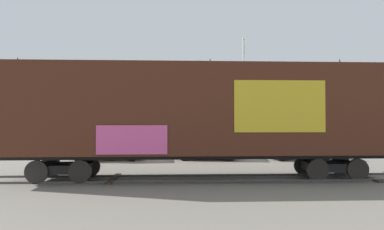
% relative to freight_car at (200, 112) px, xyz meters
% --- Properties ---
extents(ground_plane, '(260.00, 260.00, 0.00)m').
position_rel_freight_car_xyz_m(ground_plane, '(0.58, 0.00, -2.88)').
color(ground_plane, slate).
extents(track, '(60.00, 2.59, 0.08)m').
position_rel_freight_car_xyz_m(track, '(0.75, 0.00, -2.85)').
color(track, '#4C4742').
rests_on(track, ground_plane).
extents(freight_car, '(16.21, 3.12, 5.03)m').
position_rel_freight_car_xyz_m(freight_car, '(0.00, 0.00, 0.00)').
color(freight_car, '#472316').
rests_on(freight_car, ground_plane).
extents(flagpole, '(0.46, 1.43, 9.06)m').
position_rel_freight_car_xyz_m(flagpole, '(4.32, 11.68, 2.71)').
color(flagpole, silver).
rests_on(flagpole, ground_plane).
extents(hillside, '(136.27, 28.57, 17.15)m').
position_rel_freight_car_xyz_m(hillside, '(0.57, 67.59, 3.30)').
color(hillside, silver).
rests_on(hillside, ground_plane).
extents(parked_car_tan, '(4.75, 2.19, 1.87)m').
position_rel_freight_car_xyz_m(parked_car_tan, '(-5.42, 6.87, -1.95)').
color(parked_car_tan, '#9E8966').
rests_on(parked_car_tan, ground_plane).
extents(parked_car_red, '(4.23, 2.38, 1.62)m').
position_rel_freight_car_xyz_m(parked_car_red, '(0.89, 6.98, -2.05)').
color(parked_car_red, '#B21E1E').
rests_on(parked_car_red, ground_plane).
extents(parked_car_silver, '(4.58, 2.43, 1.69)m').
position_rel_freight_car_xyz_m(parked_car_silver, '(6.77, 6.90, -2.03)').
color(parked_car_silver, '#B7BABF').
rests_on(parked_car_silver, ground_plane).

